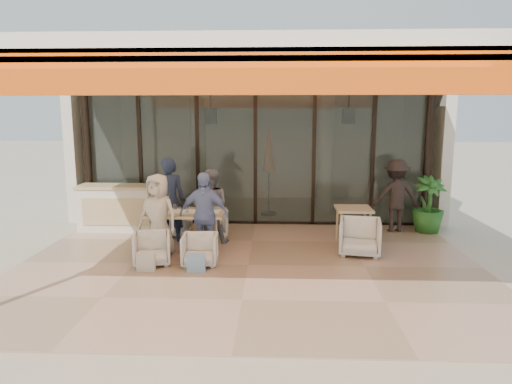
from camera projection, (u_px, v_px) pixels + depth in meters
The scene contains 21 objects.
ground at pixel (248, 266), 7.90m from camera, with size 70.00×70.00×0.00m, color #C6B293.
terrace_floor at pixel (248, 266), 7.90m from camera, with size 8.00×6.00×0.01m, color tan.
terrace_structure at pixel (246, 72), 7.08m from camera, with size 8.00×6.00×3.40m.
glass_storefront at pixel (255, 157), 10.58m from camera, with size 8.08×0.10×3.20m.
interior_block at pixel (259, 127), 12.75m from camera, with size 9.05×3.62×3.52m.
host_counter at pixel (121, 208), 10.19m from camera, with size 1.85×0.65×1.04m.
dining_table at pixel (185, 214), 8.79m from camera, with size 1.50×0.90×0.93m.
chair_far_left at pixel (175, 222), 9.80m from camera, with size 0.61×0.57×0.63m, color white.
chair_far_right at pixel (214, 223), 9.76m from camera, with size 0.58×0.54×0.60m, color white.
chair_near_left at pixel (152, 247), 7.93m from camera, with size 0.62×0.58×0.64m, color white.
chair_near_right at pixel (200, 248), 7.89m from camera, with size 0.59×0.56×0.61m, color white.
diner_navy at pixel (169, 200), 9.21m from camera, with size 0.64×0.42×1.75m, color #192238.
diner_grey at pixel (211, 206), 9.19m from camera, with size 0.74×0.58×1.52m, color slate.
diner_cream at pixel (158, 215), 8.34m from camera, with size 0.75×0.49×1.54m, color beige.
diner_periwinkle at pixel (204, 215), 8.30m from camera, with size 0.92×0.38×1.57m, color #7993C9.
tote_bag_cream at pixel (146, 263), 7.56m from camera, with size 0.30×0.10×0.34m, color silver.
tote_bag_blue at pixel (196, 263), 7.52m from camera, with size 0.30×0.10×0.34m, color #99BFD8.
side_table at pixel (354, 213), 9.15m from camera, with size 0.70×0.70×0.74m.
side_chair at pixel (360, 235), 8.46m from camera, with size 0.74×0.69×0.76m, color white.
standing_woman at pixel (396, 196), 10.03m from camera, with size 1.05×0.60×1.63m, color black.
potted_palm at pixel (428, 205), 10.00m from camera, with size 0.70×0.70×1.26m, color #1E5919.
Camera 1 is at (0.45, -7.55, 2.62)m, focal length 32.00 mm.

